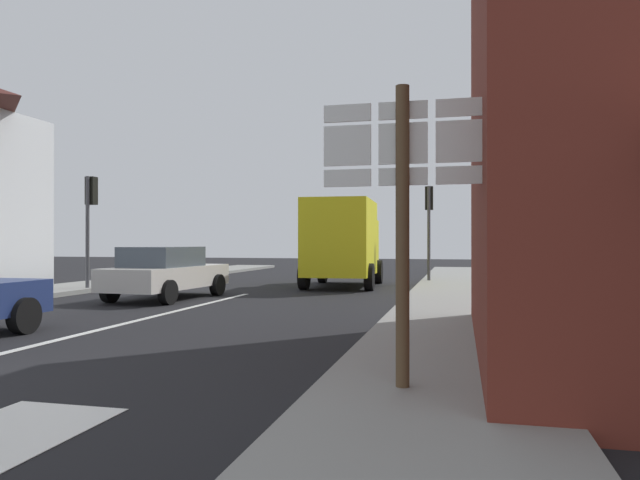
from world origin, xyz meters
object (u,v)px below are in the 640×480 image
(route_sign_post, at_px, (403,203))
(traffic_light_near_left, at_px, (90,207))
(sedan_far, at_px, (166,272))
(delivery_truck, at_px, (343,241))
(traffic_light_far_right, at_px, (429,212))

(route_sign_post, xyz_separation_m, traffic_light_near_left, (-11.06, 10.63, 0.75))
(sedan_far, distance_m, traffic_light_near_left, 4.43)
(sedan_far, bearing_deg, traffic_light_near_left, 154.96)
(delivery_truck, relative_size, traffic_light_near_left, 1.37)
(sedan_far, xyz_separation_m, route_sign_post, (7.48, -8.95, 1.24))
(sedan_far, xyz_separation_m, delivery_truck, (3.96, 5.56, 0.89))
(delivery_truck, height_order, traffic_light_far_right, traffic_light_far_right)
(traffic_light_near_left, bearing_deg, route_sign_post, -43.85)
(delivery_truck, distance_m, route_sign_post, 14.93)
(route_sign_post, bearing_deg, traffic_light_far_right, 92.06)
(sedan_far, height_order, route_sign_post, route_sign_post)
(delivery_truck, height_order, route_sign_post, route_sign_post)
(delivery_truck, distance_m, traffic_light_near_left, 8.56)
(delivery_truck, relative_size, route_sign_post, 1.59)
(sedan_far, relative_size, traffic_light_far_right, 1.15)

